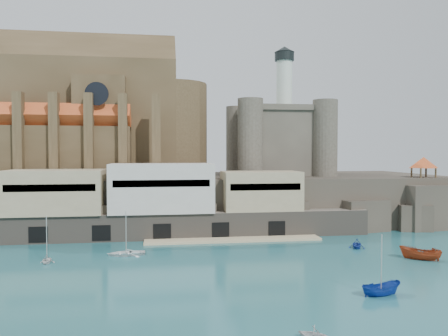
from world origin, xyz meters
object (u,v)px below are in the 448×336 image
church (95,119)px  castle_keep (278,138)px  pavilion (424,164)px  boat_2 (381,295)px

church → castle_keep: 40.39m
church → pavilion: size_ratio=7.34×
boat_2 → pavilion: bearing=-46.7°
church → castle_keep: bearing=-1.1°
castle_keep → boat_2: size_ratio=6.39×
pavilion → boat_2: 49.98m
castle_keep → boat_2: bearing=-93.7°
castle_keep → pavilion: (25.92, -15.08, -5.59)m
church → boat_2: size_ratio=10.26×
church → castle_keep: (40.21, -0.78, -3.81)m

